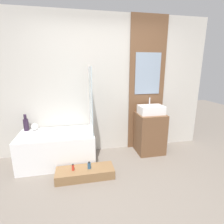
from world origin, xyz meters
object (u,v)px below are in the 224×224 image
Objects in this scene: wooden_step_bench at (85,173)px; bottle_soap_secondary at (89,166)px; vase_round_light at (35,127)px; sink at (151,110)px; bathtub at (58,148)px; vase_tall_dark at (26,124)px; bottle_soap_primary at (73,167)px.

bottle_soap_secondary is at bearing -0.00° from wooden_step_bench.
bottle_soap_secondary is at bearing -40.24° from vase_round_light.
vase_round_light is (-2.15, 0.15, -0.25)m from sink.
bathtub is 11.53× the size of bottle_soap_secondary.
vase_round_light is at bearing 139.76° from bottle_soap_secondary.
vase_tall_dark is at bearing 141.37° from wooden_step_bench.
vase_tall_dark reaches higher than wooden_step_bench.
bottle_soap_secondary is at bearing -153.88° from sink.
wooden_step_bench is at bearing -42.41° from vase_round_light.
vase_round_light reaches higher than bottle_soap_secondary.
vase_round_light reaches higher than bottle_soap_primary.
sink is 3.76× the size of vase_round_light.
bottle_soap_primary reaches higher than wooden_step_bench.
vase_tall_dark is at bearing 172.90° from vase_round_light.
bottle_soap_secondary is (0.07, -0.00, 0.12)m from wooden_step_bench.
vase_round_light is 1.13× the size of bottle_soap_secondary.
wooden_step_bench is 3.01× the size of vase_tall_dark.
bathtub is at bearing -177.36° from sink.
vase_round_light is 1.09m from bottle_soap_primary.
bottle_soap_secondary reaches higher than bottle_soap_primary.
vase_round_light is 1.21× the size of bottle_soap_primary.
sink reaches higher than vase_tall_dark.
sink is 4.25× the size of bottle_soap_secondary.
wooden_step_bench is at bearing -50.27° from bathtub.
wooden_step_bench is at bearing 180.00° from bottle_soap_secondary.
bathtub is at bearing 129.73° from wooden_step_bench.
bathtub is 2.71× the size of sink.
sink is at bearing 2.64° from bathtub.
bathtub is 1.85m from sink.
sink is 4.55× the size of bottle_soap_primary.
wooden_step_bench is (0.44, -0.53, -0.21)m from bathtub.
bottle_soap_secondary is (0.90, -0.76, -0.43)m from vase_round_light.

